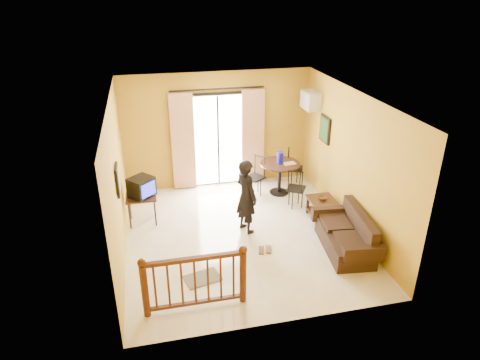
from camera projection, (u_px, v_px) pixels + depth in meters
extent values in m
plane|color=beige|center=(241.00, 235.00, 8.61)|extent=(5.00, 5.00, 0.00)
plane|color=white|center=(241.00, 98.00, 7.43)|extent=(5.00, 5.00, 0.00)
plane|color=#B78C23|center=(218.00, 130.00, 10.23)|extent=(4.50, 0.00, 4.50)
plane|color=#B78C23|center=(282.00, 244.00, 5.81)|extent=(4.50, 0.00, 4.50)
plane|color=#B78C23|center=(117.00, 183.00, 7.57)|extent=(0.00, 5.00, 5.00)
plane|color=#B78C23|center=(351.00, 161.00, 8.47)|extent=(0.00, 5.00, 5.00)
cube|color=black|center=(218.00, 140.00, 10.32)|extent=(1.34, 0.03, 2.34)
cube|color=white|center=(218.00, 141.00, 10.29)|extent=(1.20, 0.04, 2.20)
cube|color=black|center=(218.00, 141.00, 10.27)|extent=(0.04, 0.02, 2.20)
cube|color=beige|center=(183.00, 142.00, 10.06)|extent=(0.55, 0.08, 2.35)
cube|color=beige|center=(253.00, 137.00, 10.40)|extent=(0.55, 0.08, 2.35)
cylinder|color=black|center=(217.00, 89.00, 9.71)|extent=(2.20, 0.04, 0.04)
cube|color=black|center=(141.00, 197.00, 8.83)|extent=(0.62, 0.51, 0.04)
cylinder|color=black|center=(130.00, 216.00, 8.72)|extent=(0.04, 0.04, 0.60)
cylinder|color=black|center=(155.00, 213.00, 8.83)|extent=(0.04, 0.04, 0.60)
cylinder|color=black|center=(130.00, 206.00, 9.09)|extent=(0.04, 0.04, 0.60)
cylinder|color=black|center=(154.00, 204.00, 9.19)|extent=(0.04, 0.04, 0.60)
cube|color=black|center=(141.00, 187.00, 8.74)|extent=(0.62, 0.61, 0.41)
cube|color=#2830F0|center=(149.00, 190.00, 8.63)|extent=(0.28, 0.25, 0.29)
cube|color=black|center=(118.00, 180.00, 7.34)|extent=(0.04, 0.42, 0.52)
cube|color=#5A544D|center=(119.00, 180.00, 7.34)|extent=(0.01, 0.34, 0.44)
cylinder|color=black|center=(280.00, 164.00, 10.01)|extent=(0.93, 0.93, 0.04)
cylinder|color=black|center=(279.00, 178.00, 10.17)|extent=(0.08, 0.08, 0.76)
cylinder|color=black|center=(279.00, 192.00, 10.33)|extent=(0.46, 0.46, 0.03)
cylinder|color=#1412B0|center=(280.00, 158.00, 9.92)|extent=(0.15, 0.15, 0.28)
cube|color=beige|center=(289.00, 164.00, 9.95)|extent=(0.30, 0.21, 0.02)
cube|color=silver|center=(311.00, 100.00, 9.85)|extent=(0.30, 0.60, 0.40)
cube|color=gray|center=(305.00, 101.00, 9.82)|extent=(0.02, 0.56, 0.36)
cube|color=black|center=(325.00, 129.00, 9.51)|extent=(0.04, 0.50, 0.60)
cube|color=black|center=(324.00, 129.00, 9.50)|extent=(0.01, 0.42, 0.52)
cube|color=black|center=(326.00, 204.00, 8.91)|extent=(0.55, 0.99, 0.04)
cube|color=black|center=(325.00, 216.00, 9.04)|extent=(0.51, 0.95, 0.03)
cube|color=black|center=(323.00, 225.00, 8.57)|extent=(0.05, 0.05, 0.42)
cube|color=black|center=(344.00, 222.00, 8.66)|extent=(0.05, 0.05, 0.42)
cube|color=black|center=(308.00, 205.00, 9.35)|extent=(0.05, 0.05, 0.42)
cube|color=black|center=(326.00, 202.00, 9.44)|extent=(0.05, 0.05, 0.42)
imported|color=#52351C|center=(323.00, 198.00, 9.05)|extent=(0.26, 0.26, 0.06)
cube|color=black|center=(344.00, 241.00, 8.08)|extent=(0.90, 1.55, 0.37)
cube|color=black|center=(360.00, 225.00, 8.00)|extent=(0.33, 1.48, 0.51)
cube|color=black|center=(364.00, 254.00, 7.36)|extent=(0.75, 0.23, 0.28)
cube|color=black|center=(330.00, 213.00, 8.63)|extent=(0.75, 0.23, 0.28)
cube|color=black|center=(351.00, 241.00, 7.69)|extent=(0.57, 0.65, 0.09)
cube|color=black|center=(336.00, 223.00, 8.26)|extent=(0.57, 0.65, 0.09)
imported|color=black|center=(246.00, 196.00, 8.47)|extent=(0.56, 0.66, 1.55)
cylinder|color=#471E0F|center=(145.00, 291.00, 6.36)|extent=(0.11, 0.11, 0.92)
cylinder|color=#471E0F|center=(243.00, 277.00, 6.66)|extent=(0.11, 0.11, 0.92)
sphere|color=#471E0F|center=(142.00, 263.00, 6.14)|extent=(0.13, 0.13, 0.13)
sphere|color=#471E0F|center=(243.00, 250.00, 6.44)|extent=(0.13, 0.13, 0.13)
cube|color=#471E0F|center=(194.00, 259.00, 6.31)|extent=(1.55, 0.08, 0.06)
cube|color=#471E0F|center=(196.00, 302.00, 6.66)|extent=(1.55, 0.06, 0.05)
cube|color=#5B5648|center=(202.00, 278.00, 7.35)|extent=(0.68, 0.54, 0.02)
cube|color=#52351C|center=(261.00, 250.00, 8.10)|extent=(0.16, 0.27, 0.03)
cube|color=#52351C|center=(268.00, 249.00, 8.13)|extent=(0.16, 0.27, 0.03)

